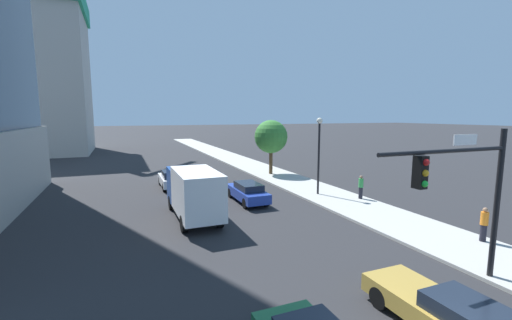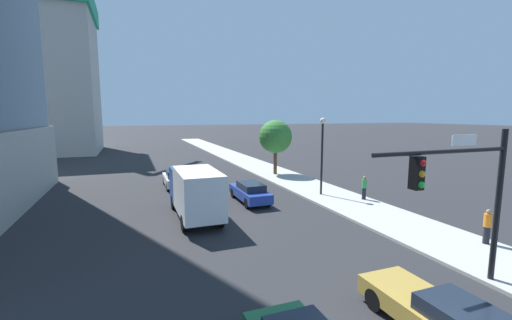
{
  "view_description": "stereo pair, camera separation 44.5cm",
  "coord_description": "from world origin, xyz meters",
  "px_view_note": "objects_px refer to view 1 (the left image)",
  "views": [
    {
      "loc": [
        -5.8,
        -4.22,
        6.18
      ],
      "look_at": [
        0.55,
        11.24,
        3.89
      ],
      "focal_mm": 23.23,
      "sensor_mm": 36.0,
      "label": 1
    },
    {
      "loc": [
        -5.38,
        -4.38,
        6.18
      ],
      "look_at": [
        0.55,
        11.24,
        3.89
      ],
      "focal_mm": 23.23,
      "sensor_mm": 36.0,
      "label": 2
    }
  ],
  "objects_px": {
    "car_white": "(172,179)",
    "car_gold": "(447,313)",
    "street_lamp": "(319,145)",
    "street_tree": "(271,137)",
    "construction_building": "(37,66)",
    "pedestrian_orange_shirt": "(484,224)",
    "car_blue": "(248,192)",
    "pedestrian_green_shirt": "(361,187)",
    "traffic_light_pole": "(464,182)",
    "box_truck": "(194,191)"
  },
  "relations": [
    {
      "from": "car_white",
      "to": "pedestrian_orange_shirt",
      "type": "relative_size",
      "value": 2.58
    },
    {
      "from": "car_white",
      "to": "box_truck",
      "type": "height_order",
      "value": "box_truck"
    },
    {
      "from": "construction_building",
      "to": "car_blue",
      "type": "bearing_deg",
      "value": -64.09
    },
    {
      "from": "car_blue",
      "to": "pedestrian_green_shirt",
      "type": "distance_m",
      "value": 8.2
    },
    {
      "from": "construction_building",
      "to": "car_gold",
      "type": "xyz_separation_m",
      "value": [
        19.7,
        -56.19,
        -13.09
      ]
    },
    {
      "from": "car_gold",
      "to": "box_truck",
      "type": "relative_size",
      "value": 0.7
    },
    {
      "from": "street_lamp",
      "to": "street_tree",
      "type": "distance_m",
      "value": 9.37
    },
    {
      "from": "car_blue",
      "to": "pedestrian_orange_shirt",
      "type": "xyz_separation_m",
      "value": [
        7.69,
        -11.57,
        0.26
      ]
    },
    {
      "from": "car_white",
      "to": "car_blue",
      "type": "relative_size",
      "value": 0.91
    },
    {
      "from": "car_white",
      "to": "car_gold",
      "type": "height_order",
      "value": "car_white"
    },
    {
      "from": "street_tree",
      "to": "car_white",
      "type": "distance_m",
      "value": 11.04
    },
    {
      "from": "car_blue",
      "to": "traffic_light_pole",
      "type": "bearing_deg",
      "value": -79.52
    },
    {
      "from": "traffic_light_pole",
      "to": "car_white",
      "type": "height_order",
      "value": "traffic_light_pole"
    },
    {
      "from": "car_blue",
      "to": "pedestrian_orange_shirt",
      "type": "bearing_deg",
      "value": -56.37
    },
    {
      "from": "box_truck",
      "to": "traffic_light_pole",
      "type": "bearing_deg",
      "value": -59.17
    },
    {
      "from": "street_tree",
      "to": "street_lamp",
      "type": "bearing_deg",
      "value": -92.11
    },
    {
      "from": "pedestrian_green_shirt",
      "to": "street_tree",
      "type": "bearing_deg",
      "value": 98.31
    },
    {
      "from": "street_tree",
      "to": "pedestrian_orange_shirt",
      "type": "height_order",
      "value": "street_tree"
    },
    {
      "from": "construction_building",
      "to": "street_tree",
      "type": "distance_m",
      "value": 41.84
    },
    {
      "from": "street_tree",
      "to": "car_white",
      "type": "height_order",
      "value": "street_tree"
    },
    {
      "from": "street_lamp",
      "to": "pedestrian_green_shirt",
      "type": "xyz_separation_m",
      "value": [
        2.06,
        -2.42,
        -2.94
      ]
    },
    {
      "from": "car_gold",
      "to": "pedestrian_green_shirt",
      "type": "bearing_deg",
      "value": 59.05
    },
    {
      "from": "car_gold",
      "to": "pedestrian_orange_shirt",
      "type": "height_order",
      "value": "pedestrian_orange_shirt"
    },
    {
      "from": "street_tree",
      "to": "construction_building",
      "type": "bearing_deg",
      "value": 129.21
    },
    {
      "from": "construction_building",
      "to": "car_white",
      "type": "relative_size",
      "value": 8.03
    },
    {
      "from": "car_white",
      "to": "pedestrian_orange_shirt",
      "type": "xyz_separation_m",
      "value": [
        12.02,
        -18.4,
        0.24
      ]
    },
    {
      "from": "car_white",
      "to": "pedestrian_green_shirt",
      "type": "height_order",
      "value": "pedestrian_green_shirt"
    },
    {
      "from": "car_white",
      "to": "street_tree",
      "type": "bearing_deg",
      "value": 12.04
    },
    {
      "from": "street_lamp",
      "to": "car_blue",
      "type": "xyz_separation_m",
      "value": [
        -5.66,
        0.32,
        -3.22
      ]
    },
    {
      "from": "traffic_light_pole",
      "to": "car_white",
      "type": "xyz_separation_m",
      "value": [
        -6.91,
        20.82,
        -3.15
      ]
    },
    {
      "from": "street_lamp",
      "to": "pedestrian_green_shirt",
      "type": "height_order",
      "value": "street_lamp"
    },
    {
      "from": "street_lamp",
      "to": "traffic_light_pole",
      "type": "bearing_deg",
      "value": -102.71
    },
    {
      "from": "construction_building",
      "to": "car_gold",
      "type": "bearing_deg",
      "value": -70.67
    },
    {
      "from": "box_truck",
      "to": "pedestrian_orange_shirt",
      "type": "xyz_separation_m",
      "value": [
        12.02,
        -9.17,
        -0.73
      ]
    },
    {
      "from": "car_white",
      "to": "box_truck",
      "type": "distance_m",
      "value": 9.28
    },
    {
      "from": "car_white",
      "to": "car_blue",
      "type": "bearing_deg",
      "value": -57.67
    },
    {
      "from": "construction_building",
      "to": "pedestrian_orange_shirt",
      "type": "bearing_deg",
      "value": -62.27
    },
    {
      "from": "car_blue",
      "to": "box_truck",
      "type": "bearing_deg",
      "value": -151.06
    },
    {
      "from": "street_lamp",
      "to": "street_tree",
      "type": "height_order",
      "value": "street_lamp"
    },
    {
      "from": "street_tree",
      "to": "car_blue",
      "type": "relative_size",
      "value": 1.17
    },
    {
      "from": "street_tree",
      "to": "car_blue",
      "type": "distance_m",
      "value": 11.33
    },
    {
      "from": "traffic_light_pole",
      "to": "car_blue",
      "type": "xyz_separation_m",
      "value": [
        -2.58,
        13.98,
        -3.17
      ]
    },
    {
      "from": "traffic_light_pole",
      "to": "car_blue",
      "type": "height_order",
      "value": "traffic_light_pole"
    },
    {
      "from": "construction_building",
      "to": "street_tree",
      "type": "height_order",
      "value": "construction_building"
    },
    {
      "from": "pedestrian_green_shirt",
      "to": "car_gold",
      "type": "bearing_deg",
      "value": -120.95
    },
    {
      "from": "car_blue",
      "to": "car_gold",
      "type": "bearing_deg",
      "value": -90.0
    },
    {
      "from": "construction_building",
      "to": "pedestrian_green_shirt",
      "type": "relative_size",
      "value": 20.36
    },
    {
      "from": "traffic_light_pole",
      "to": "street_tree",
      "type": "height_order",
      "value": "traffic_light_pole"
    },
    {
      "from": "traffic_light_pole",
      "to": "car_gold",
      "type": "bearing_deg",
      "value": -147.48
    },
    {
      "from": "street_lamp",
      "to": "car_gold",
      "type": "distance_m",
      "value": 16.64
    }
  ]
}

